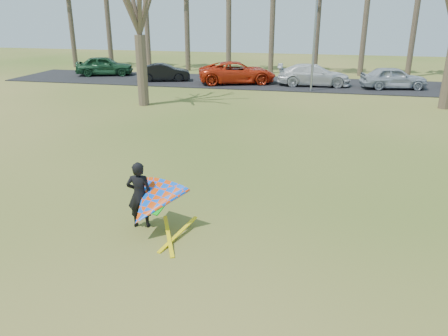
% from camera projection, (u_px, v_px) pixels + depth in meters
% --- Properties ---
extents(ground, '(100.00, 100.00, 0.00)m').
position_uv_depth(ground, '(208.00, 231.00, 11.84)').
color(ground, '#2B5612').
rests_on(ground, ground).
extents(parking_strip, '(46.00, 7.00, 0.06)m').
position_uv_depth(parking_strip, '(287.00, 84.00, 34.74)').
color(parking_strip, black).
rests_on(parking_strip, ground).
extents(streetlight, '(2.28, 0.18, 8.00)m').
position_uv_depth(streetlight, '(318.00, 27.00, 30.02)').
color(streetlight, gray).
rests_on(streetlight, ground).
extents(car_0, '(5.27, 3.40, 1.67)m').
position_uv_depth(car_0, '(105.00, 66.00, 38.56)').
color(car_0, '#1B4426').
rests_on(car_0, parking_strip).
extents(car_1, '(4.44, 2.65, 1.38)m').
position_uv_depth(car_1, '(164.00, 72.00, 35.66)').
color(car_1, black).
rests_on(car_1, parking_strip).
extents(car_2, '(6.63, 4.57, 1.68)m').
position_uv_depth(car_2, '(237.00, 72.00, 34.45)').
color(car_2, red).
rests_on(car_2, parking_strip).
extents(car_3, '(5.67, 2.64, 1.60)m').
position_uv_depth(car_3, '(314.00, 75.00, 33.47)').
color(car_3, silver).
rests_on(car_3, parking_strip).
extents(car_4, '(4.98, 2.79, 1.60)m').
position_uv_depth(car_4, '(393.00, 78.00, 32.15)').
color(car_4, '#AAB0B8').
rests_on(car_4, parking_strip).
extents(kite_flyer, '(2.13, 2.39, 2.03)m').
position_uv_depth(kite_flyer, '(150.00, 202.00, 11.53)').
color(kite_flyer, black).
rests_on(kite_flyer, ground).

